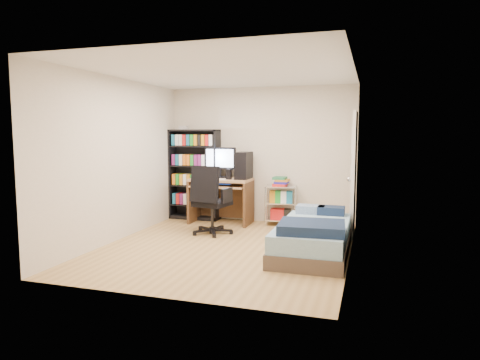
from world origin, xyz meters
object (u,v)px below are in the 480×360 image
(office_chair, at_px, (211,212))
(computer_desk, at_px, (228,183))
(media_shelf, at_px, (195,173))
(bed, at_px, (313,237))

(office_chair, bearing_deg, computer_desk, 101.54)
(media_shelf, bearing_deg, computer_desk, -13.68)
(office_chair, xyz_separation_m, bed, (1.77, -0.67, -0.12))
(media_shelf, height_order, office_chair, media_shelf)
(media_shelf, xyz_separation_m, office_chair, (0.76, -1.11, -0.52))
(media_shelf, bearing_deg, bed, -35.15)
(computer_desk, distance_m, office_chair, 1.01)
(media_shelf, height_order, computer_desk, media_shelf)
(computer_desk, relative_size, bed, 0.73)
(office_chair, bearing_deg, bed, -10.68)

